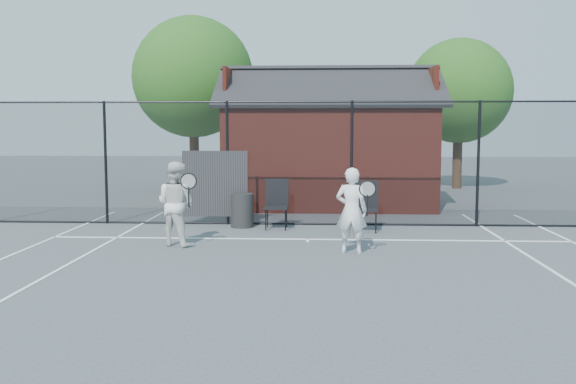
{
  "coord_description": "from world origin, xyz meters",
  "views": [
    {
      "loc": [
        0.27,
        -10.42,
        2.4
      ],
      "look_at": [
        -0.38,
        2.14,
        1.1
      ],
      "focal_mm": 40.0,
      "sensor_mm": 36.0,
      "label": 1
    }
  ],
  "objects_px": {
    "clubhouse": "(329,152)",
    "chair_left": "(276,205)",
    "player_front": "(352,210)",
    "player_back": "(176,204)",
    "chair_right": "(366,207)",
    "waste_bin": "(242,210)"
  },
  "relations": [
    {
      "from": "clubhouse",
      "to": "waste_bin",
      "type": "distance_m",
      "value": 5.02
    },
    {
      "from": "waste_bin",
      "to": "chair_left",
      "type": "bearing_deg",
      "value": -17.69
    },
    {
      "from": "player_back",
      "to": "chair_right",
      "type": "bearing_deg",
      "value": 25.75
    },
    {
      "from": "chair_right",
      "to": "waste_bin",
      "type": "xyz_separation_m",
      "value": [
        -2.9,
        0.5,
        -0.16
      ]
    },
    {
      "from": "player_front",
      "to": "chair_left",
      "type": "height_order",
      "value": "player_front"
    },
    {
      "from": "chair_left",
      "to": "waste_bin",
      "type": "height_order",
      "value": "chair_left"
    },
    {
      "from": "player_back",
      "to": "chair_right",
      "type": "xyz_separation_m",
      "value": [
        3.94,
        1.9,
        -0.29
      ]
    },
    {
      "from": "player_front",
      "to": "player_back",
      "type": "relative_size",
      "value": 0.96
    },
    {
      "from": "clubhouse",
      "to": "chair_left",
      "type": "distance_m",
      "value": 4.94
    },
    {
      "from": "clubhouse",
      "to": "chair_right",
      "type": "xyz_separation_m",
      "value": [
        0.8,
        -4.9,
        -1.05
      ]
    },
    {
      "from": "player_front",
      "to": "player_back",
      "type": "bearing_deg",
      "value": 169.85
    },
    {
      "from": "chair_right",
      "to": "player_back",
      "type": "bearing_deg",
      "value": -148.68
    },
    {
      "from": "clubhouse",
      "to": "chair_left",
      "type": "xyz_separation_m",
      "value": [
        -1.27,
        -4.67,
        -1.04
      ]
    },
    {
      "from": "player_front",
      "to": "waste_bin",
      "type": "distance_m",
      "value": 3.91
    },
    {
      "from": "chair_left",
      "to": "chair_right",
      "type": "distance_m",
      "value": 2.08
    },
    {
      "from": "clubhouse",
      "to": "player_back",
      "type": "xyz_separation_m",
      "value": [
        -3.14,
        -6.8,
        -0.76
      ]
    },
    {
      "from": "player_front",
      "to": "player_back",
      "type": "xyz_separation_m",
      "value": [
        -3.49,
        0.62,
        0.03
      ]
    },
    {
      "from": "player_front",
      "to": "chair_right",
      "type": "xyz_separation_m",
      "value": [
        0.45,
        2.53,
        -0.26
      ]
    },
    {
      "from": "player_back",
      "to": "chair_left",
      "type": "bearing_deg",
      "value": 48.73
    },
    {
      "from": "waste_bin",
      "to": "clubhouse",
      "type": "bearing_deg",
      "value": 64.5
    },
    {
      "from": "clubhouse",
      "to": "player_back",
      "type": "relative_size",
      "value": 3.84
    },
    {
      "from": "clubhouse",
      "to": "player_front",
      "type": "bearing_deg",
      "value": -87.32
    }
  ]
}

